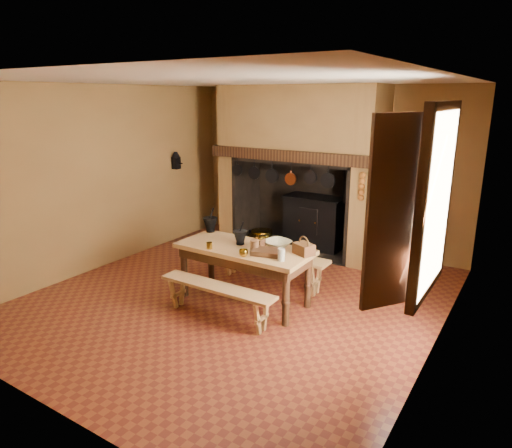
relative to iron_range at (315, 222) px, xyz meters
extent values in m
plane|color=brown|center=(0.04, -2.45, -0.48)|extent=(5.50, 5.50, 0.00)
plane|color=silver|center=(0.04, -2.45, 2.32)|extent=(5.50, 5.50, 0.00)
cube|color=olive|center=(0.04, 0.30, 0.92)|extent=(5.00, 0.02, 2.80)
cube|color=olive|center=(-2.46, -2.45, 0.92)|extent=(0.02, 5.50, 2.80)
cube|color=olive|center=(2.54, -2.45, 0.92)|extent=(0.02, 5.50, 2.80)
cube|color=olive|center=(0.04, -5.20, 0.92)|extent=(5.00, 0.02, 2.80)
cube|color=olive|center=(-1.51, -0.15, 0.92)|extent=(0.30, 0.90, 2.80)
cube|color=olive|center=(0.99, -0.15, 0.92)|extent=(0.30, 0.90, 2.80)
cube|color=olive|center=(-0.26, -0.15, 1.72)|extent=(2.20, 0.90, 1.20)
cube|color=#311C0D|center=(-0.26, -0.55, 1.21)|extent=(2.95, 0.22, 0.18)
cube|color=black|center=(-0.26, 0.27, 0.32)|extent=(2.20, 0.06, 1.60)
cube|color=black|center=(-0.26, -0.15, -0.47)|extent=(2.20, 0.90, 0.02)
cube|color=black|center=(-0.01, 0.00, -0.03)|extent=(1.00, 0.50, 0.90)
cube|color=black|center=(-0.01, -0.02, 0.44)|extent=(1.04, 0.54, 0.04)
cube|color=black|center=(-0.01, -0.26, 0.07)|extent=(0.35, 0.02, 0.45)
cylinder|color=black|center=(0.54, 0.00, 0.77)|extent=(0.10, 0.10, 0.70)
cylinder|color=#AF8B28|center=(-0.16, -0.28, 0.07)|extent=(0.03, 0.03, 0.03)
cylinder|color=#AF8B28|center=(0.14, -0.28, 0.07)|extent=(0.03, 0.03, 0.03)
cylinder|color=#AF8B28|center=(-1.01, -0.15, -0.38)|extent=(0.40, 0.40, 0.20)
cylinder|color=#AF8B28|center=(-0.96, -0.40, -0.39)|extent=(0.34, 0.34, 0.18)
cube|color=black|center=(-1.21, -0.05, -0.40)|extent=(0.18, 0.18, 0.16)
cone|color=#4E592A|center=(1.22, -0.66, 0.90)|extent=(0.20, 0.20, 0.35)
cube|color=white|center=(2.52, -2.85, 1.22)|extent=(0.02, 1.00, 1.60)
cube|color=#371B11|center=(2.49, -2.85, 2.06)|extent=(0.08, 1.16, 0.08)
cube|color=#371B11|center=(2.49, -2.85, 0.38)|extent=(0.08, 1.16, 0.08)
cube|color=#371B11|center=(2.29, -3.53, 1.22)|extent=(0.29, 0.39, 1.60)
cube|color=#371B11|center=(2.29, -2.17, 1.22)|extent=(0.29, 0.39, 1.60)
cube|color=black|center=(-2.38, -0.90, 0.97)|extent=(0.12, 0.12, 0.22)
cone|color=black|center=(-2.38, -0.90, 1.12)|extent=(0.16, 0.16, 0.10)
cylinder|color=black|center=(-2.29, -0.90, 0.97)|extent=(0.12, 0.02, 0.02)
cube|color=tan|center=(0.18, -2.50, 0.24)|extent=(1.75, 0.78, 0.06)
cube|color=#371B11|center=(0.18, -2.50, 0.15)|extent=(1.63, 0.66, 0.14)
cylinder|color=#371B11|center=(-0.60, -2.79, -0.13)|extent=(0.09, 0.09, 0.70)
cylinder|color=#371B11|center=(0.96, -2.79, -0.13)|extent=(0.09, 0.09, 0.70)
cylinder|color=#371B11|center=(-0.60, -2.21, -0.13)|extent=(0.09, 0.09, 0.70)
cylinder|color=#371B11|center=(0.96, -2.21, -0.13)|extent=(0.09, 0.09, 0.70)
cube|color=tan|center=(0.18, -3.09, -0.07)|extent=(1.55, 0.27, 0.04)
cube|color=tan|center=(0.18, -1.81, -0.02)|extent=(1.73, 0.30, 0.04)
cylinder|color=black|center=(-0.59, -2.21, 0.29)|extent=(0.12, 0.12, 0.04)
cone|color=black|center=(-0.59, -2.21, 0.40)|extent=(0.21, 0.21, 0.17)
cylinder|color=black|center=(-0.57, -2.21, 0.54)|extent=(0.08, 0.06, 0.17)
cylinder|color=black|center=(0.08, -2.45, 0.29)|extent=(0.11, 0.11, 0.03)
cone|color=black|center=(0.08, -2.45, 0.38)|extent=(0.18, 0.18, 0.15)
cylinder|color=black|center=(0.11, -2.45, 0.51)|extent=(0.07, 0.05, 0.15)
cube|color=#371B11|center=(0.37, -2.43, 0.33)|extent=(0.13, 0.13, 0.12)
cylinder|color=#AF8B28|center=(0.37, -2.43, 0.41)|extent=(0.09, 0.09, 0.03)
cylinder|color=black|center=(0.42, -2.43, 0.44)|extent=(0.10, 0.03, 0.03)
cylinder|color=#AF8B28|center=(-0.14, -2.80, 0.32)|extent=(0.10, 0.10, 0.08)
cylinder|color=#AF8B28|center=(0.32, -2.19, 0.32)|extent=(0.12, 0.12, 0.10)
imported|color=beige|center=(0.54, -2.27, 0.32)|extent=(0.42, 0.42, 0.08)
cylinder|color=#52321E|center=(0.39, -2.57, 0.34)|extent=(0.14, 0.14, 0.14)
cylinder|color=beige|center=(0.84, -2.70, 0.35)|extent=(0.11, 0.11, 0.15)
cube|color=#472F15|center=(0.96, -2.35, 0.34)|extent=(0.29, 0.26, 0.14)
torus|color=#472F15|center=(0.96, -2.35, 0.41)|extent=(0.19, 0.10, 0.19)
cube|color=#371B11|center=(0.58, -2.59, 0.30)|extent=(0.41, 0.33, 0.06)
imported|color=#AF8B28|center=(0.38, -2.81, 0.32)|extent=(0.12, 0.12, 0.09)
camera|label=1|loc=(3.29, -7.09, 2.13)|focal=32.00mm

